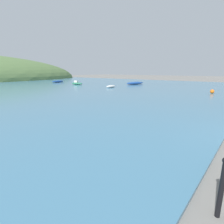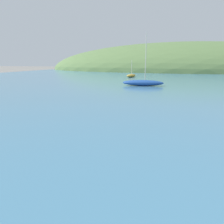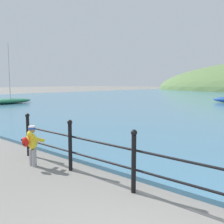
# 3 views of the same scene
# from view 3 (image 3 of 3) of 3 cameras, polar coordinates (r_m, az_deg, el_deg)

# --- Properties ---
(iron_railing) EXTENTS (9.43, 0.12, 1.21)m
(iron_railing) POSITION_cam_3_polar(r_m,az_deg,el_deg) (4.49, 14.46, -12.25)
(iron_railing) COLOR black
(iron_railing) RESTS_ON ground
(child_in_coat) EXTENTS (0.38, 0.53, 1.00)m
(child_in_coat) POSITION_cam_3_polar(r_m,az_deg,el_deg) (6.77, -17.10, -6.26)
(child_in_coat) COLOR #99999E
(child_in_coat) RESTS_ON ground
(boat_twin_mast) EXTENTS (1.45, 4.53, 5.45)m
(boat_twin_mast) POSITION_cam_3_polar(r_m,az_deg,el_deg) (25.75, -21.68, 2.26)
(boat_twin_mast) COLOR #287551
(boat_twin_mast) RESTS_ON water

